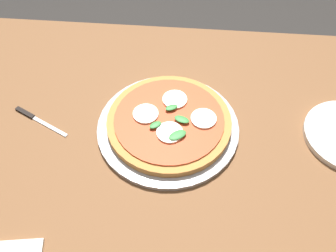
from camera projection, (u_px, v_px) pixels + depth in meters
The scene contains 5 objects.
ground_plane at pixel (156, 250), 1.42m from camera, with size 6.00×6.00×0.00m, color #2D2B28.
dining_table at pixel (150, 162), 0.91m from camera, with size 1.55×0.87×0.74m.
serving_tray at pixel (168, 127), 0.85m from camera, with size 0.34×0.34×0.01m, color #B2B2B7.
pizza at pixel (169, 121), 0.84m from camera, with size 0.29×0.29×0.03m.
knife at pixel (35, 118), 0.87m from camera, with size 0.15×0.08×0.01m.
Camera 1 is at (0.09, -0.48, 1.42)m, focal length 38.08 mm.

